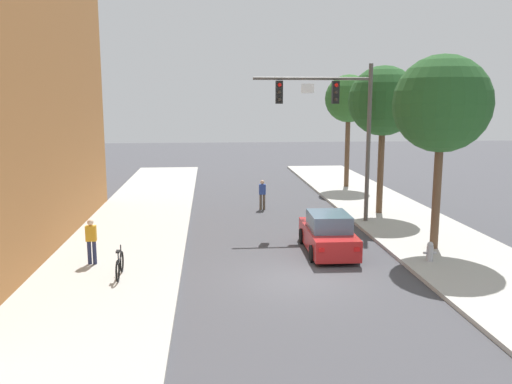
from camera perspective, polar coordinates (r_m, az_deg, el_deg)
ground_plane at (r=18.11m, az=4.75°, el=-9.34°), size 120.00×120.00×0.00m
sidewalk_left at (r=18.18m, az=-16.16°, el=-9.38°), size 5.00×60.00×0.15m
sidewalk_right at (r=20.21m, az=23.42°, el=-7.87°), size 5.00×60.00×0.15m
traffic_signal_mast at (r=25.41m, az=8.76°, el=8.25°), size 5.63×0.38×7.50m
car_lead_red at (r=21.16m, az=7.76°, el=-4.54°), size 1.92×4.28×1.60m
pedestrian_sidewalk_left_walker at (r=19.80m, az=-17.33°, el=-4.89°), size 0.36×0.22×1.64m
pedestrian_crossing_road at (r=29.12m, az=0.69°, el=-0.13°), size 0.36×0.22×1.64m
bicycle_leaning at (r=18.28m, az=-14.48°, el=-7.66°), size 0.14×1.77×0.98m
fire_hydrant at (r=20.43m, az=18.23°, el=-6.10°), size 0.48×0.24×0.72m
street_tree_nearest at (r=21.58m, az=19.40°, el=8.89°), size 3.72×3.72×7.54m
street_tree_second at (r=27.95m, az=13.56°, el=9.46°), size 3.54×3.54×7.56m
street_tree_third at (r=36.36m, az=9.96°, el=9.82°), size 3.16×3.16×7.53m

